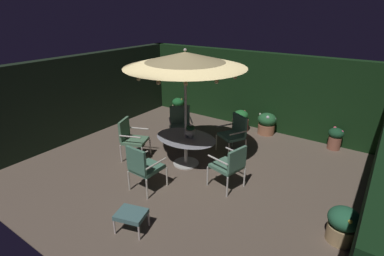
{
  "coord_description": "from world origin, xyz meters",
  "views": [
    {
      "loc": [
        3.6,
        -5.1,
        3.59
      ],
      "look_at": [
        -0.17,
        0.33,
        0.87
      ],
      "focal_mm": 27.53,
      "sensor_mm": 36.0,
      "label": 1
    }
  ],
  "objects_px": {
    "potted_plant_back_center": "(178,106)",
    "patio_dining_table": "(186,143)",
    "patio_chair_south": "(131,136)",
    "patio_chair_southeast": "(180,122)",
    "patio_umbrella": "(185,60)",
    "potted_plant_right_far": "(335,138)",
    "patio_chair_east": "(235,132)",
    "patio_chair_northeast": "(230,164)",
    "ottoman_footrest": "(131,215)",
    "potted_plant_left_far": "(343,224)",
    "centerpiece_planter": "(191,130)",
    "potted_plant_right_near": "(240,121)",
    "patio_chair_north": "(143,166)",
    "potted_plant_front_corner": "(267,123)"
  },
  "relations": [
    {
      "from": "patio_dining_table",
      "to": "patio_umbrella",
      "type": "height_order",
      "value": "patio_umbrella"
    },
    {
      "from": "patio_chair_northeast",
      "to": "patio_chair_southeast",
      "type": "xyz_separation_m",
      "value": [
        -2.33,
        1.38,
        -0.02
      ]
    },
    {
      "from": "potted_plant_right_near",
      "to": "patio_chair_southeast",
      "type": "bearing_deg",
      "value": -123.52
    },
    {
      "from": "patio_chair_southeast",
      "to": "potted_plant_right_far",
      "type": "distance_m",
      "value": 4.25
    },
    {
      "from": "potted_plant_front_corner",
      "to": "patio_umbrella",
      "type": "bearing_deg",
      "value": -107.11
    },
    {
      "from": "centerpiece_planter",
      "to": "potted_plant_back_center",
      "type": "distance_m",
      "value": 3.88
    },
    {
      "from": "centerpiece_planter",
      "to": "ottoman_footrest",
      "type": "distance_m",
      "value": 2.59
    },
    {
      "from": "patio_chair_southeast",
      "to": "ottoman_footrest",
      "type": "xyz_separation_m",
      "value": [
        1.55,
        -3.47,
        -0.25
      ]
    },
    {
      "from": "centerpiece_planter",
      "to": "potted_plant_right_far",
      "type": "bearing_deg",
      "value": 47.18
    },
    {
      "from": "patio_dining_table",
      "to": "patio_chair_north",
      "type": "xyz_separation_m",
      "value": [
        -0.05,
        -1.42,
        0.03
      ]
    },
    {
      "from": "centerpiece_planter",
      "to": "patio_chair_southeast",
      "type": "bearing_deg",
      "value": 136.63
    },
    {
      "from": "patio_chair_north",
      "to": "patio_chair_northeast",
      "type": "xyz_separation_m",
      "value": [
        1.42,
        1.09,
        -0.01
      ]
    },
    {
      "from": "patio_umbrella",
      "to": "patio_chair_east",
      "type": "bearing_deg",
      "value": 61.89
    },
    {
      "from": "patio_chair_northeast",
      "to": "potted_plant_right_far",
      "type": "height_order",
      "value": "patio_chair_northeast"
    },
    {
      "from": "patio_dining_table",
      "to": "centerpiece_planter",
      "type": "height_order",
      "value": "centerpiece_planter"
    },
    {
      "from": "patio_chair_south",
      "to": "patio_chair_southeast",
      "type": "bearing_deg",
      "value": 77.12
    },
    {
      "from": "patio_dining_table",
      "to": "patio_chair_north",
      "type": "relative_size",
      "value": 1.47
    },
    {
      "from": "potted_plant_left_far",
      "to": "potted_plant_right_near",
      "type": "xyz_separation_m",
      "value": [
        -3.47,
        3.33,
        -0.01
      ]
    },
    {
      "from": "patio_chair_northeast",
      "to": "potted_plant_right_far",
      "type": "relative_size",
      "value": 1.63
    },
    {
      "from": "potted_plant_right_near",
      "to": "patio_chair_northeast",
      "type": "bearing_deg",
      "value": -67.86
    },
    {
      "from": "patio_chair_north",
      "to": "patio_chair_southeast",
      "type": "height_order",
      "value": "patio_chair_north"
    },
    {
      "from": "potted_plant_left_far",
      "to": "potted_plant_back_center",
      "type": "bearing_deg",
      "value": 149.76
    },
    {
      "from": "potted_plant_right_far",
      "to": "patio_chair_east",
      "type": "bearing_deg",
      "value": -141.21
    },
    {
      "from": "patio_chair_north",
      "to": "potted_plant_front_corner",
      "type": "relative_size",
      "value": 1.61
    },
    {
      "from": "patio_dining_table",
      "to": "ottoman_footrest",
      "type": "height_order",
      "value": "patio_dining_table"
    },
    {
      "from": "patio_chair_north",
      "to": "patio_chair_southeast",
      "type": "xyz_separation_m",
      "value": [
        -0.91,
        2.47,
        -0.03
      ]
    },
    {
      "from": "patio_umbrella",
      "to": "patio_chair_south",
      "type": "xyz_separation_m",
      "value": [
        -1.31,
        -0.53,
        -1.94
      ]
    },
    {
      "from": "patio_dining_table",
      "to": "patio_umbrella",
      "type": "relative_size",
      "value": 0.55
    },
    {
      "from": "patio_umbrella",
      "to": "patio_chair_southeast",
      "type": "bearing_deg",
      "value": 132.33
    },
    {
      "from": "patio_chair_northeast",
      "to": "potted_plant_back_center",
      "type": "bearing_deg",
      "value": 139.84
    },
    {
      "from": "potted_plant_back_center",
      "to": "patio_dining_table",
      "type": "bearing_deg",
      "value": -49.76
    },
    {
      "from": "patio_chair_south",
      "to": "potted_plant_left_far",
      "type": "bearing_deg",
      "value": -1.22
    },
    {
      "from": "patio_chair_south",
      "to": "patio_chair_north",
      "type": "bearing_deg",
      "value": -35.16
    },
    {
      "from": "patio_chair_northeast",
      "to": "patio_chair_south",
      "type": "xyz_separation_m",
      "value": [
        -2.69,
        -0.2,
        0.02
      ]
    },
    {
      "from": "patio_chair_east",
      "to": "patio_chair_southeast",
      "type": "height_order",
      "value": "patio_chair_east"
    },
    {
      "from": "potted_plant_back_center",
      "to": "potted_plant_right_near",
      "type": "bearing_deg",
      "value": -4.41
    },
    {
      "from": "patio_chair_southeast",
      "to": "ottoman_footrest",
      "type": "relative_size",
      "value": 1.7
    },
    {
      "from": "potted_plant_right_near",
      "to": "centerpiece_planter",
      "type": "bearing_deg",
      "value": -90.76
    },
    {
      "from": "patio_chair_south",
      "to": "potted_plant_left_far",
      "type": "distance_m",
      "value": 4.93
    },
    {
      "from": "ottoman_footrest",
      "to": "potted_plant_left_far",
      "type": "height_order",
      "value": "potted_plant_left_far"
    },
    {
      "from": "patio_umbrella",
      "to": "potted_plant_front_corner",
      "type": "distance_m",
      "value": 3.77
    },
    {
      "from": "patio_umbrella",
      "to": "potted_plant_left_far",
      "type": "distance_m",
      "value": 4.28
    },
    {
      "from": "patio_dining_table",
      "to": "patio_chair_northeast",
      "type": "distance_m",
      "value": 1.41
    },
    {
      "from": "patio_umbrella",
      "to": "patio_chair_northeast",
      "type": "distance_m",
      "value": 2.42
    },
    {
      "from": "ottoman_footrest",
      "to": "potted_plant_right_far",
      "type": "distance_m",
      "value": 5.84
    },
    {
      "from": "patio_chair_southeast",
      "to": "patio_umbrella",
      "type": "bearing_deg",
      "value": -47.67
    },
    {
      "from": "patio_chair_east",
      "to": "potted_plant_back_center",
      "type": "height_order",
      "value": "patio_chair_east"
    },
    {
      "from": "patio_chair_northeast",
      "to": "potted_plant_left_far",
      "type": "distance_m",
      "value": 2.27
    },
    {
      "from": "centerpiece_planter",
      "to": "potted_plant_front_corner",
      "type": "relative_size",
      "value": 0.52
    },
    {
      "from": "patio_dining_table",
      "to": "patio_chair_south",
      "type": "height_order",
      "value": "patio_chair_south"
    }
  ]
}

